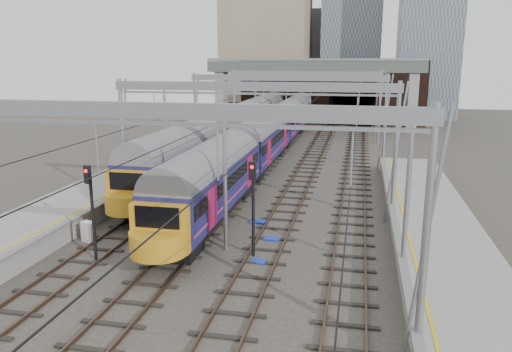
% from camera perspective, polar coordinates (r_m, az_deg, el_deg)
% --- Properties ---
extents(ground, '(160.00, 160.00, 0.00)m').
position_cam_1_polar(ground, '(23.10, -4.76, -10.11)').
color(ground, '#38332D').
rests_on(ground, ground).
extents(platform_left, '(4.32, 55.00, 1.12)m').
position_cam_1_polar(platform_left, '(29.35, -22.82, -4.85)').
color(platform_left, gray).
rests_on(platform_left, ground).
extents(platform_right, '(4.32, 47.00, 1.12)m').
position_cam_1_polar(platform_right, '(21.05, 22.16, -11.87)').
color(platform_right, gray).
rests_on(platform_right, ground).
extents(tracks, '(14.40, 80.00, 0.22)m').
position_cam_1_polar(tracks, '(36.98, 1.84, -1.06)').
color(tracks, '#4C3828').
rests_on(tracks, ground).
extents(overhead_line, '(16.80, 80.00, 8.00)m').
position_cam_1_polar(overhead_line, '(42.32, 3.46, 9.71)').
color(overhead_line, gray).
rests_on(overhead_line, ground).
extents(retaining_wall, '(28.00, 2.75, 9.00)m').
position_cam_1_polar(retaining_wall, '(72.55, 8.13, 9.28)').
color(retaining_wall, black).
rests_on(retaining_wall, ground).
extents(overbridge, '(28.00, 3.00, 9.25)m').
position_cam_1_polar(overbridge, '(66.62, 6.64, 11.51)').
color(overbridge, gray).
rests_on(overbridge, ground).
extents(city_skyline, '(37.50, 27.50, 60.00)m').
position_cam_1_polar(city_skyline, '(91.20, 10.12, 18.01)').
color(city_skyline, tan).
rests_on(city_skyline, ground).
extents(train_main, '(2.67, 61.69, 4.63)m').
position_cam_1_polar(train_main, '(50.71, 2.45, 5.57)').
color(train_main, black).
rests_on(train_main, ground).
extents(train_second, '(2.74, 47.57, 4.74)m').
position_cam_1_polar(train_second, '(49.94, -2.41, 5.51)').
color(train_second, black).
rests_on(train_second, ground).
extents(signal_near_left, '(0.36, 0.46, 4.54)m').
position_cam_1_polar(signal_near_left, '(23.78, -18.34, -2.68)').
color(signal_near_left, black).
rests_on(signal_near_left, ground).
extents(signal_near_centre, '(0.33, 0.46, 4.62)m').
position_cam_1_polar(signal_near_centre, '(23.01, -0.35, -2.41)').
color(signal_near_centre, black).
rests_on(signal_near_centre, ground).
extents(relay_cabinet, '(0.65, 0.59, 1.05)m').
position_cam_1_polar(relay_cabinet, '(27.11, -18.72, -6.02)').
color(relay_cabinet, silver).
rests_on(relay_cabinet, ground).
extents(equip_cover_a, '(0.80, 0.63, 0.09)m').
position_cam_1_polar(equip_cover_a, '(23.32, 0.31, -9.72)').
color(equip_cover_a, '#1734B0').
rests_on(equip_cover_a, ground).
extents(equip_cover_b, '(0.93, 0.68, 0.10)m').
position_cam_1_polar(equip_cover_b, '(28.69, 0.24, -5.23)').
color(equip_cover_b, '#1734B0').
rests_on(equip_cover_b, ground).
extents(equip_cover_c, '(0.87, 0.69, 0.09)m').
position_cam_1_polar(equip_cover_c, '(26.06, 1.85, -7.20)').
color(equip_cover_c, '#1734B0').
rests_on(equip_cover_c, ground).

